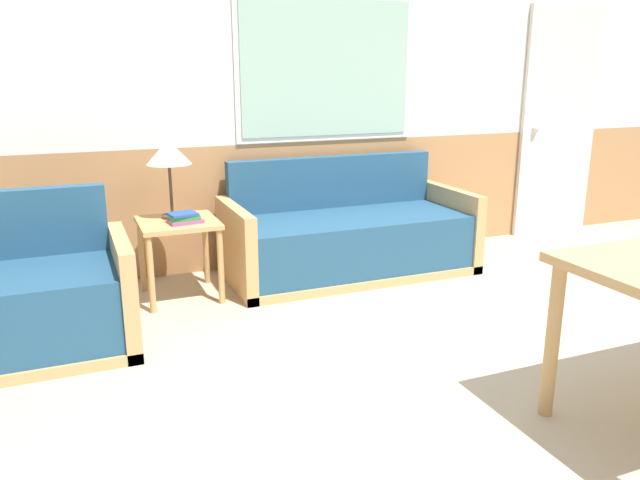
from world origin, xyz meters
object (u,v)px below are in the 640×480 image
Objects in this scene: armchair at (52,301)px; table_lamp at (169,154)px; side_table at (179,234)px; couch at (349,238)px.

table_lamp is (0.75, 0.62, 0.67)m from armchair.
table_lamp reaches higher than side_table.
side_table is at bearing 23.24° from armchair.
couch is 2.17× the size of armchair.
armchair reaches higher than couch.
side_table is 1.03× the size of table_lamp.
armchair is at bearing -140.65° from table_lamp.
table_lamp is (-1.25, 0.04, 0.67)m from couch.
armchair is at bearing -164.03° from couch.
couch is 3.44× the size of side_table.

